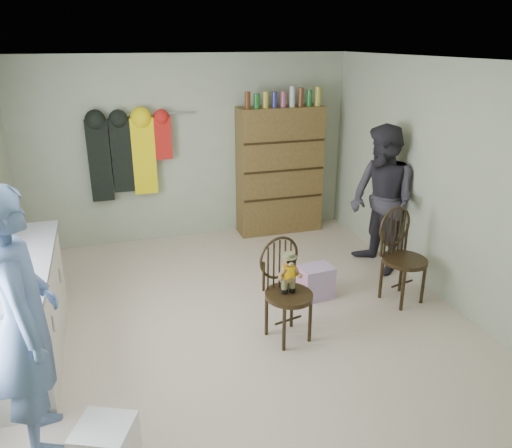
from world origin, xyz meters
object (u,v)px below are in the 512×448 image
object	(u,v)px
chair_front	(286,282)
dresser	(280,170)
counter	(20,310)
chair_far	(401,252)

from	to	relation	value
chair_front	dresser	world-z (taller)	dresser
counter	dresser	distance (m)	3.96
chair_far	chair_front	bearing A→B (deg)	179.28
counter	dresser	size ratio (longest dim) A/B	0.90
counter	chair_front	size ratio (longest dim) A/B	1.90
chair_front	chair_far	distance (m)	1.46
chair_front	dresser	bearing A→B (deg)	58.00
counter	chair_far	world-z (taller)	chair_far
chair_front	dresser	size ratio (longest dim) A/B	0.47
counter	chair_far	size ratio (longest dim) A/B	1.82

